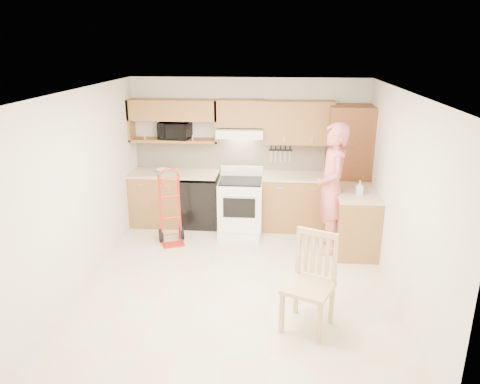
# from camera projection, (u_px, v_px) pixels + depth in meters

# --- Properties ---
(floor) EXTENTS (4.00, 4.50, 0.02)m
(floor) POSITION_uv_depth(u_px,v_px,m) (237.00, 282.00, 6.03)
(floor) COLOR beige
(floor) RESTS_ON ground
(ceiling) EXTENTS (4.00, 4.50, 0.02)m
(ceiling) POSITION_uv_depth(u_px,v_px,m) (236.00, 91.00, 5.24)
(ceiling) COLOR white
(ceiling) RESTS_ON ground
(wall_back) EXTENTS (4.00, 0.02, 2.50)m
(wall_back) POSITION_uv_depth(u_px,v_px,m) (248.00, 152.00, 7.77)
(wall_back) COLOR silver
(wall_back) RESTS_ON ground
(wall_front) EXTENTS (4.00, 0.02, 2.50)m
(wall_front) POSITION_uv_depth(u_px,v_px,m) (211.00, 285.00, 3.50)
(wall_front) COLOR silver
(wall_front) RESTS_ON ground
(wall_left) EXTENTS (0.02, 4.50, 2.50)m
(wall_left) POSITION_uv_depth(u_px,v_px,m) (81.00, 189.00, 5.79)
(wall_left) COLOR silver
(wall_left) RESTS_ON ground
(wall_right) EXTENTS (0.02, 4.50, 2.50)m
(wall_right) POSITION_uv_depth(u_px,v_px,m) (401.00, 198.00, 5.48)
(wall_right) COLOR silver
(wall_right) RESTS_ON ground
(backsplash) EXTENTS (3.92, 0.03, 0.55)m
(backsplash) POSITION_uv_depth(u_px,v_px,m) (248.00, 155.00, 7.77)
(backsplash) COLOR beige
(backsplash) RESTS_ON wall_back
(lower_cab_left) EXTENTS (0.90, 0.60, 0.90)m
(lower_cab_left) POSITION_uv_depth(u_px,v_px,m) (158.00, 199.00, 7.85)
(lower_cab_left) COLOR olive
(lower_cab_left) RESTS_ON ground
(dishwasher) EXTENTS (0.60, 0.60, 0.85)m
(dishwasher) POSITION_uv_depth(u_px,v_px,m) (201.00, 201.00, 7.80)
(dishwasher) COLOR black
(dishwasher) RESTS_ON ground
(lower_cab_right) EXTENTS (1.14, 0.60, 0.90)m
(lower_cab_right) POSITION_uv_depth(u_px,v_px,m) (296.00, 203.00, 7.67)
(lower_cab_right) COLOR olive
(lower_cab_right) RESTS_ON ground
(countertop_left) EXTENTS (1.50, 0.63, 0.04)m
(countertop_left) POSITION_uv_depth(u_px,v_px,m) (174.00, 173.00, 7.68)
(countertop_left) COLOR beige
(countertop_left) RESTS_ON lower_cab_left
(countertop_right) EXTENTS (1.14, 0.63, 0.04)m
(countertop_right) POSITION_uv_depth(u_px,v_px,m) (297.00, 176.00, 7.52)
(countertop_right) COLOR beige
(countertop_right) RESTS_ON lower_cab_right
(cab_return_right) EXTENTS (0.60, 1.00, 0.90)m
(cab_return_right) POSITION_uv_depth(u_px,v_px,m) (355.00, 222.00, 6.84)
(cab_return_right) COLOR olive
(cab_return_right) RESTS_ON ground
(countertop_return) EXTENTS (0.63, 1.00, 0.04)m
(countertop_return) POSITION_uv_depth(u_px,v_px,m) (358.00, 193.00, 6.69)
(countertop_return) COLOR beige
(countertop_return) RESTS_ON cab_return_right
(pantry_tall) EXTENTS (0.70, 0.60, 2.10)m
(pantry_tall) POSITION_uv_depth(u_px,v_px,m) (347.00, 170.00, 7.41)
(pantry_tall) COLOR brown
(pantry_tall) RESTS_ON ground
(upper_cab_left) EXTENTS (1.50, 0.33, 0.34)m
(upper_cab_left) POSITION_uv_depth(u_px,v_px,m) (173.00, 110.00, 7.48)
(upper_cab_left) COLOR olive
(upper_cab_left) RESTS_ON wall_back
(upper_shelf_mw) EXTENTS (1.50, 0.33, 0.04)m
(upper_shelf_mw) POSITION_uv_depth(u_px,v_px,m) (174.00, 140.00, 7.64)
(upper_shelf_mw) COLOR olive
(upper_shelf_mw) RESTS_ON wall_back
(upper_cab_center) EXTENTS (0.76, 0.33, 0.44)m
(upper_cab_center) POSITION_uv_depth(u_px,v_px,m) (241.00, 113.00, 7.40)
(upper_cab_center) COLOR olive
(upper_cab_center) RESTS_ON wall_back
(upper_cab_right) EXTENTS (1.14, 0.33, 0.70)m
(upper_cab_right) POSITION_uv_depth(u_px,v_px,m) (299.00, 122.00, 7.37)
(upper_cab_right) COLOR olive
(upper_cab_right) RESTS_ON wall_back
(range_hood) EXTENTS (0.76, 0.46, 0.14)m
(range_hood) POSITION_uv_depth(u_px,v_px,m) (240.00, 132.00, 7.44)
(range_hood) COLOR white
(range_hood) RESTS_ON wall_back
(knife_strip) EXTENTS (0.40, 0.05, 0.29)m
(knife_strip) POSITION_uv_depth(u_px,v_px,m) (280.00, 154.00, 7.68)
(knife_strip) COLOR black
(knife_strip) RESTS_ON backsplash
(microwave) EXTENTS (0.56, 0.42, 0.29)m
(microwave) POSITION_uv_depth(u_px,v_px,m) (175.00, 131.00, 7.58)
(microwave) COLOR black
(microwave) RESTS_ON upper_shelf_mw
(range) EXTENTS (0.72, 0.94, 1.06)m
(range) POSITION_uv_depth(u_px,v_px,m) (240.00, 202.00, 7.46)
(range) COLOR white
(range) RESTS_ON ground
(person) EXTENTS (0.53, 0.75, 1.97)m
(person) POSITION_uv_depth(u_px,v_px,m) (332.00, 189.00, 6.66)
(person) COLOR #D36467
(person) RESTS_ON ground
(hand_truck) EXTENTS (0.56, 0.54, 1.12)m
(hand_truck) POSITION_uv_depth(u_px,v_px,m) (171.00, 210.00, 7.02)
(hand_truck) COLOR red
(hand_truck) RESTS_ON ground
(dining_chair) EXTENTS (0.67, 0.69, 1.10)m
(dining_chair) POSITION_uv_depth(u_px,v_px,m) (308.00, 284.00, 4.89)
(dining_chair) COLOR tan
(dining_chair) RESTS_ON ground
(soap_bottle) EXTENTS (0.09, 0.10, 0.20)m
(soap_bottle) POSITION_uv_depth(u_px,v_px,m) (360.00, 187.00, 6.54)
(soap_bottle) COLOR white
(soap_bottle) RESTS_ON countertop_return
(bowl) EXTENTS (0.26, 0.26, 0.06)m
(bowl) POSITION_uv_depth(u_px,v_px,m) (163.00, 170.00, 7.68)
(bowl) COLOR white
(bowl) RESTS_ON countertop_left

